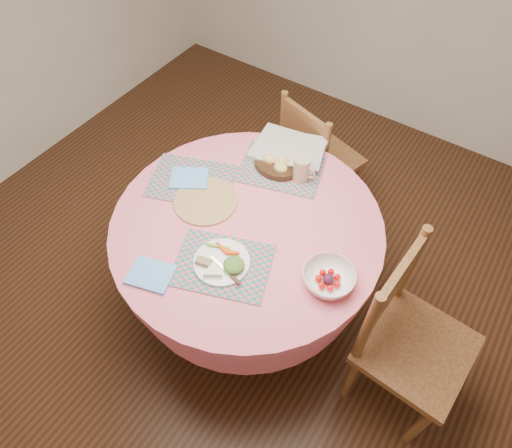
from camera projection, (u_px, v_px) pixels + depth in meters
The scene contains 16 objects.
ground at pixel (249, 303), 2.64m from camera, with size 4.00×4.00×0.00m, color #331C0F.
room_envelope at pixel (241, 14), 1.29m from camera, with size 4.01×4.01×2.71m.
dining_table at pixel (247, 248), 2.21m from camera, with size 1.24×1.24×0.75m.
chair_right at pixel (407, 337), 1.97m from camera, with size 0.47×0.48×0.98m.
chair_back at pixel (316, 157), 2.73m from camera, with size 0.51×0.49×0.89m.
placemat_front at pixel (222, 265), 1.91m from camera, with size 0.40×0.30×0.01m, color #167C6E.
placemat_left at pixel (192, 181), 2.21m from camera, with size 0.40×0.30×0.01m, color #167C6E.
placemat_back at pixel (281, 169), 2.26m from camera, with size 0.40×0.30×0.01m, color #167C6E.
wicker_trivet at pixel (206, 201), 2.13m from camera, with size 0.30×0.30×0.01m, color #AF894B.
napkin_near at pixel (151, 275), 1.88m from camera, with size 0.18×0.14×0.01m, color #63ABFE.
napkin_far at pixel (189, 178), 2.21m from camera, with size 0.18×0.14×0.01m, color #63ABFE.
dinner_plate at pixel (222, 263), 1.90m from camera, with size 0.24×0.25×0.05m.
bread_bowl at pixel (276, 164), 2.24m from camera, with size 0.23×0.23×0.08m.
latte_mug at pixel (302, 169), 2.17m from camera, with size 0.12×0.08×0.13m.
fruit_bowl at pixel (329, 278), 1.84m from camera, with size 0.28×0.28×0.07m.
newspaper_stack at pixel (289, 150), 2.31m from camera, with size 0.40×0.34×0.04m.
Camera 1 is at (0.74, -1.03, 2.37)m, focal length 32.00 mm.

